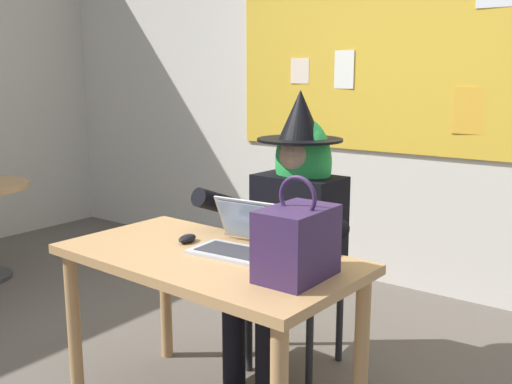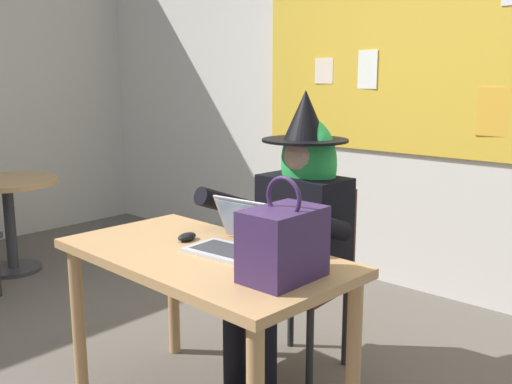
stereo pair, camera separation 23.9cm
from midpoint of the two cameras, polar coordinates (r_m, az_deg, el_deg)
The scene contains 8 objects.
wall_back_bulletin at distance 4.09m, azimuth 17.10°, elevation 11.38°, with size 6.68×2.24×2.98m.
desk_main at distance 2.45m, azimuth -2.40°, elevation -8.37°, with size 1.29×0.72×0.75m.
chair_at_desk at distance 2.98m, azimuth 7.57°, elevation -7.25°, with size 0.45×0.45×0.92m.
person_costumed at distance 2.80m, azimuth 6.34°, elevation -2.52°, with size 0.61×0.68×1.40m.
laptop at distance 2.43m, azimuth 0.74°, elevation -4.68°, with size 0.35×0.33×0.21m.
computer_mouse at distance 2.58m, azimuth -4.18°, elevation -4.44°, with size 0.06×0.10×0.03m, color black.
handbag at distance 2.08m, azimuth 5.99°, elevation -5.06°, with size 0.20×0.30×0.38m.
side_table_round at distance 4.67m, azimuth -21.88°, elevation -1.12°, with size 0.74×0.74×0.71m.
Camera 2 is at (1.85, -1.60, 1.47)m, focal length 40.65 mm.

